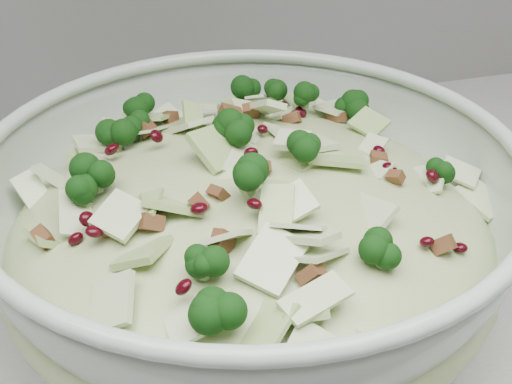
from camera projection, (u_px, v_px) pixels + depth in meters
mixing_bowl at (250, 239)px, 0.51m from camera, size 0.41×0.41×0.15m
salad at (250, 211)px, 0.50m from camera, size 0.42×0.42×0.15m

